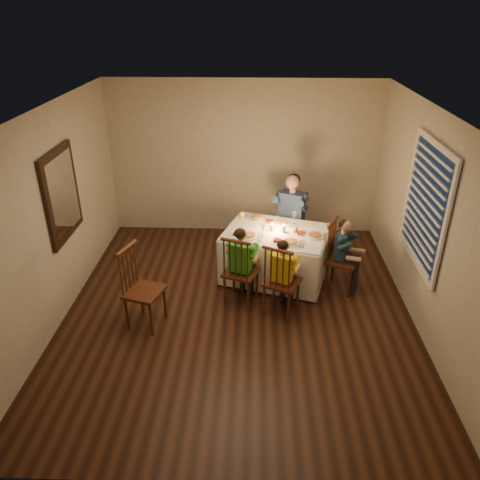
{
  "coord_description": "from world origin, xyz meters",
  "views": [
    {
      "loc": [
        0.2,
        -5.07,
        3.65
      ],
      "look_at": [
        0.02,
        0.15,
        0.98
      ],
      "focal_mm": 35.0,
      "sensor_mm": 36.0,
      "label": 1
    }
  ],
  "objects_px": {
    "dining_table": "(276,245)",
    "chair_near_left": "(241,301)",
    "child_yellow": "(280,311)",
    "serving_bowl": "(258,218)",
    "chair_end": "(339,288)",
    "child_teal": "(339,288)",
    "chair_adult": "(289,253)",
    "child_green": "(241,301)",
    "adult": "(289,253)",
    "chair_near_right": "(280,311)",
    "chair_extra": "(148,323)"
  },
  "relations": [
    {
      "from": "serving_bowl",
      "to": "child_yellow",
      "type": "bearing_deg",
      "value": -75.89
    },
    {
      "from": "chair_extra",
      "to": "child_green",
      "type": "xyz_separation_m",
      "value": [
        1.17,
        0.54,
        0.0
      ]
    },
    {
      "from": "chair_near_right",
      "to": "child_teal",
      "type": "xyz_separation_m",
      "value": [
        0.86,
        0.6,
        0.0
      ]
    },
    {
      "from": "chair_adult",
      "to": "child_yellow",
      "type": "xyz_separation_m",
      "value": [
        -0.21,
        -1.62,
        0.0
      ]
    },
    {
      "from": "child_green",
      "to": "adult",
      "type": "bearing_deg",
      "value": -97.76
    },
    {
      "from": "chair_near_left",
      "to": "chair_near_right",
      "type": "xyz_separation_m",
      "value": [
        0.53,
        -0.22,
        0.0
      ]
    },
    {
      "from": "dining_table",
      "to": "child_teal",
      "type": "relative_size",
      "value": 1.58
    },
    {
      "from": "chair_extra",
      "to": "child_teal",
      "type": "height_order",
      "value": "chair_extra"
    },
    {
      "from": "dining_table",
      "to": "chair_extra",
      "type": "bearing_deg",
      "value": -127.76
    },
    {
      "from": "chair_near_left",
      "to": "serving_bowl",
      "type": "xyz_separation_m",
      "value": [
        0.21,
        1.03,
        0.77
      ]
    },
    {
      "from": "child_teal",
      "to": "serving_bowl",
      "type": "relative_size",
      "value": 5.53
    },
    {
      "from": "dining_table",
      "to": "serving_bowl",
      "type": "relative_size",
      "value": 8.73
    },
    {
      "from": "chair_near_left",
      "to": "child_yellow",
      "type": "distance_m",
      "value": 0.58
    },
    {
      "from": "chair_end",
      "to": "serving_bowl",
      "type": "relative_size",
      "value": 5.33
    },
    {
      "from": "chair_end",
      "to": "child_teal",
      "type": "height_order",
      "value": "child_teal"
    },
    {
      "from": "child_yellow",
      "to": "chair_near_left",
      "type": "bearing_deg",
      "value": 2.22
    },
    {
      "from": "dining_table",
      "to": "child_green",
      "type": "relative_size",
      "value": 1.51
    },
    {
      "from": "chair_adult",
      "to": "chair_near_right",
      "type": "xyz_separation_m",
      "value": [
        -0.21,
        -1.62,
        0.0
      ]
    },
    {
      "from": "chair_extra",
      "to": "chair_near_left",
      "type": "bearing_deg",
      "value": -47.48
    },
    {
      "from": "child_yellow",
      "to": "serving_bowl",
      "type": "distance_m",
      "value": 1.51
    },
    {
      "from": "child_teal",
      "to": "serving_bowl",
      "type": "xyz_separation_m",
      "value": [
        -1.18,
        0.66,
        0.77
      ]
    },
    {
      "from": "chair_near_right",
      "to": "adult",
      "type": "xyz_separation_m",
      "value": [
        0.21,
        1.62,
        0.0
      ]
    },
    {
      "from": "chair_end",
      "to": "serving_bowl",
      "type": "bearing_deg",
      "value": 84.73
    },
    {
      "from": "chair_near_left",
      "to": "serving_bowl",
      "type": "distance_m",
      "value": 1.31
    },
    {
      "from": "dining_table",
      "to": "chair_end",
      "type": "height_order",
      "value": "dining_table"
    },
    {
      "from": "dining_table",
      "to": "chair_near_right",
      "type": "relative_size",
      "value": 1.64
    },
    {
      "from": "dining_table",
      "to": "child_green",
      "type": "xyz_separation_m",
      "value": [
        -0.48,
        -0.64,
        -0.54
      ]
    },
    {
      "from": "dining_table",
      "to": "child_green",
      "type": "bearing_deg",
      "value": -110.12
    },
    {
      "from": "dining_table",
      "to": "serving_bowl",
      "type": "height_order",
      "value": "serving_bowl"
    },
    {
      "from": "child_yellow",
      "to": "adult",
      "type": "bearing_deg",
      "value": -72.08
    },
    {
      "from": "chair_end",
      "to": "chair_adult",
      "type": "bearing_deg",
      "value": 56.77
    },
    {
      "from": "chair_extra",
      "to": "chair_near_right",
      "type": "bearing_deg",
      "value": -61.78
    },
    {
      "from": "adult",
      "to": "serving_bowl",
      "type": "bearing_deg",
      "value": -122.25
    },
    {
      "from": "child_teal",
      "to": "chair_end",
      "type": "bearing_deg",
      "value": 0.0
    },
    {
      "from": "chair_near_left",
      "to": "chair_end",
      "type": "bearing_deg",
      "value": -144.99
    },
    {
      "from": "chair_near_left",
      "to": "chair_extra",
      "type": "relative_size",
      "value": 0.95
    },
    {
      "from": "child_teal",
      "to": "chair_adult",
      "type": "bearing_deg",
      "value": 56.77
    },
    {
      "from": "chair_near_left",
      "to": "adult",
      "type": "distance_m",
      "value": 1.58
    },
    {
      "from": "chair_near_left",
      "to": "chair_end",
      "type": "xyz_separation_m",
      "value": [
        1.39,
        0.37,
        0.0
      ]
    },
    {
      "from": "adult",
      "to": "dining_table",
      "type": "bearing_deg",
      "value": -85.93
    },
    {
      "from": "dining_table",
      "to": "chair_near_left",
      "type": "height_order",
      "value": "dining_table"
    },
    {
      "from": "child_yellow",
      "to": "child_teal",
      "type": "distance_m",
      "value": 1.05
    },
    {
      "from": "chair_adult",
      "to": "child_green",
      "type": "xyz_separation_m",
      "value": [
        -0.74,
        -1.39,
        0.0
      ]
    },
    {
      "from": "child_green",
      "to": "serving_bowl",
      "type": "relative_size",
      "value": 5.78
    },
    {
      "from": "chair_extra",
      "to": "dining_table",
      "type": "bearing_deg",
      "value": -36.59
    },
    {
      "from": "chair_near_left",
      "to": "child_yellow",
      "type": "xyz_separation_m",
      "value": [
        0.53,
        -0.22,
        0.0
      ]
    },
    {
      "from": "chair_end",
      "to": "chair_near_left",
      "type": "bearing_deg",
      "value": 128.91
    },
    {
      "from": "chair_near_right",
      "to": "adult",
      "type": "relative_size",
      "value": 0.77
    },
    {
      "from": "chair_extra",
      "to": "chair_end",
      "type": "bearing_deg",
      "value": -52.76
    },
    {
      "from": "chair_near_right",
      "to": "child_teal",
      "type": "bearing_deg",
      "value": -120.21
    }
  ]
}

